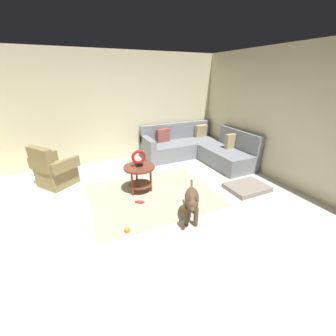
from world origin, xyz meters
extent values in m
cube|color=silver|center=(0.00, 0.00, -0.05)|extent=(6.00, 6.00, 0.10)
cube|color=beige|center=(0.00, 2.94, 1.35)|extent=(6.00, 0.12, 2.70)
cube|color=beige|center=(2.94, 0.00, 1.35)|extent=(0.12, 6.00, 2.70)
cube|color=#BCAD93|center=(0.15, 0.70, 0.01)|extent=(2.30, 1.90, 0.01)
cube|color=gray|center=(1.73, 2.41, 0.21)|extent=(2.20, 0.85, 0.42)
cube|color=gray|center=(1.73, 2.76, 0.65)|extent=(2.20, 0.14, 0.46)
cube|color=gray|center=(2.41, 1.28, 0.21)|extent=(0.85, 1.40, 0.42)
cube|color=gray|center=(2.76, 1.28, 0.65)|extent=(0.14, 1.40, 0.46)
cube|color=gray|center=(0.71, 2.41, 0.53)|extent=(0.16, 0.85, 0.22)
cube|color=tan|center=(2.48, 2.61, 0.59)|extent=(0.39, 0.19, 0.39)
cube|color=#994C47|center=(1.23, 2.61, 0.59)|extent=(0.39, 0.17, 0.38)
cube|color=tan|center=(2.61, 1.38, 0.59)|extent=(0.39, 0.15, 0.38)
cube|color=olive|center=(-1.49, 1.95, 0.20)|extent=(0.84, 0.84, 0.40)
cube|color=olive|center=(-1.69, 1.80, 0.64)|extent=(0.47, 0.56, 0.48)
cube|color=olive|center=(-1.70, 2.23, 0.51)|extent=(0.54, 0.44, 0.22)
cube|color=olive|center=(-1.28, 1.67, 0.51)|extent=(0.54, 0.44, 0.22)
cylinder|color=brown|center=(-0.01, 0.93, 0.52)|extent=(0.60, 0.60, 0.04)
cylinder|color=brown|center=(-0.01, 0.93, 0.15)|extent=(0.45, 0.45, 0.02)
cylinder|color=brown|center=(-0.01, 1.14, 0.25)|extent=(0.04, 0.04, 0.50)
cylinder|color=brown|center=(-0.19, 0.82, 0.25)|extent=(0.04, 0.04, 0.50)
cylinder|color=brown|center=(0.18, 0.82, 0.25)|extent=(0.04, 0.04, 0.50)
cube|color=black|center=(-0.01, 0.93, 0.57)|extent=(0.12, 0.08, 0.05)
torus|color=red|center=(-0.01, 0.93, 0.73)|extent=(0.28, 0.06, 0.28)
cube|color=gray|center=(1.98, 0.08, 0.04)|extent=(0.80, 0.60, 0.09)
cylinder|color=brown|center=(0.43, -0.46, 0.16)|extent=(0.07, 0.07, 0.32)
cylinder|color=brown|center=(0.30, -0.39, 0.16)|extent=(0.07, 0.07, 0.32)
cylinder|color=brown|center=(0.58, -0.19, 0.16)|extent=(0.07, 0.07, 0.32)
cylinder|color=brown|center=(0.46, -0.12, 0.16)|extent=(0.07, 0.07, 0.32)
ellipsoid|color=brown|center=(0.44, -0.29, 0.40)|extent=(0.45, 0.56, 0.24)
sphere|color=brown|center=(0.29, -0.55, 0.48)|extent=(0.17, 0.17, 0.17)
ellipsoid|color=brown|center=(0.26, -0.61, 0.46)|extent=(0.12, 0.14, 0.07)
cone|color=brown|center=(0.34, -0.56, 0.59)|extent=(0.06, 0.06, 0.07)
cone|color=brown|center=(0.26, -0.52, 0.59)|extent=(0.06, 0.06, 0.07)
cylinder|color=brown|center=(0.60, -0.02, 0.44)|extent=(0.13, 0.19, 0.16)
sphere|color=orange|center=(-0.57, -0.16, 0.04)|extent=(0.08, 0.08, 0.08)
cylinder|color=orange|center=(0.45, -0.06, 0.03)|extent=(0.11, 0.16, 0.05)
ellipsoid|color=red|center=(-0.16, 0.50, 0.03)|extent=(0.19, 0.14, 0.06)
camera|label=1|loc=(-1.08, -2.70, 2.13)|focal=22.79mm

